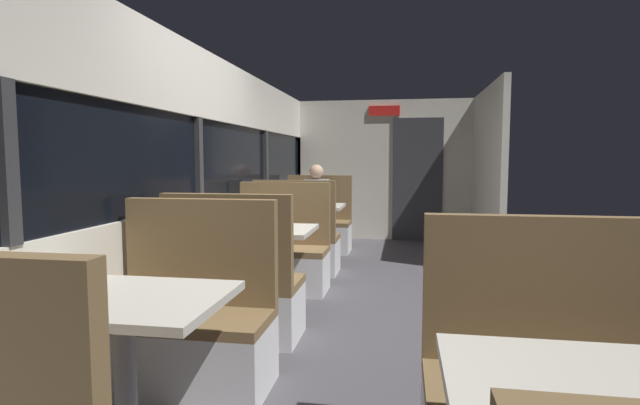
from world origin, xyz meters
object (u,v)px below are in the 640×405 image
object	(u,v)px
bench_near_window_facing_entry	(191,332)
bench_mid_window_facing_end	(235,296)
seated_passenger	(317,215)
bench_far_window_facing_end	(297,245)
dining_table_near_window	(123,318)
bench_far_window_facing_entry	(318,229)
dining_table_mid_window	(262,239)
bench_mid_window_facing_entry	(281,258)
dining_table_far_window	(309,213)

from	to	relation	value
bench_near_window_facing_entry	bench_mid_window_facing_end	distance (m)	0.77
bench_mid_window_facing_end	seated_passenger	size ratio (longest dim) A/B	0.87
bench_far_window_facing_end	seated_passenger	distance (m)	1.34
dining_table_near_window	bench_far_window_facing_end	distance (m)	3.66
bench_mid_window_facing_end	bench_far_window_facing_entry	xyz separation A→B (m)	(0.00, 3.57, 0.00)
dining_table_near_window	bench_mid_window_facing_end	world-z (taller)	bench_mid_window_facing_end
bench_far_window_facing_end	dining_table_mid_window	bearing A→B (deg)	-90.00
dining_table_near_window	bench_mid_window_facing_entry	distance (m)	2.89
dining_table_near_window	seated_passenger	distance (m)	4.97
dining_table_mid_window	seated_passenger	bearing A→B (deg)	90.00
bench_near_window_facing_entry	bench_mid_window_facing_entry	size ratio (longest dim) A/B	1.00
bench_near_window_facing_entry	bench_far_window_facing_entry	distance (m)	4.35
dining_table_near_window	seated_passenger	xyz separation A→B (m)	(0.00, 4.97, -0.10)
bench_mid_window_facing_end	bench_mid_window_facing_entry	bearing A→B (deg)	90.00
dining_table_mid_window	bench_mid_window_facing_end	bearing A→B (deg)	-90.00
bench_mid_window_facing_entry	dining_table_far_window	distance (m)	1.51
bench_mid_window_facing_end	bench_mid_window_facing_entry	distance (m)	1.40
dining_table_far_window	seated_passenger	world-z (taller)	seated_passenger
dining_table_near_window	bench_near_window_facing_entry	bearing A→B (deg)	90.00
bench_mid_window_facing_entry	dining_table_near_window	bearing A→B (deg)	-90.00
dining_table_near_window	bench_far_window_facing_end	xyz separation A→B (m)	(0.00, 3.65, -0.31)
dining_table_mid_window	dining_table_far_window	distance (m)	2.17
dining_table_mid_window	seated_passenger	distance (m)	2.80
bench_near_window_facing_entry	bench_mid_window_facing_end	world-z (taller)	same
dining_table_far_window	seated_passenger	distance (m)	0.64
dining_table_mid_window	bench_far_window_facing_end	size ratio (longest dim) A/B	0.82
bench_far_window_facing_end	seated_passenger	world-z (taller)	seated_passenger
bench_mid_window_facing_entry	bench_far_window_facing_end	distance (m)	0.77
seated_passenger	bench_near_window_facing_entry	bearing A→B (deg)	-90.00
dining_table_mid_window	bench_mid_window_facing_end	distance (m)	0.77
bench_near_window_facing_entry	bench_far_window_facing_entry	xyz separation A→B (m)	(0.00, 4.35, 0.00)
bench_far_window_facing_end	seated_passenger	size ratio (longest dim) A/B	0.87
bench_mid_window_facing_entry	seated_passenger	world-z (taller)	seated_passenger
bench_near_window_facing_entry	dining_table_mid_window	size ratio (longest dim) A/B	1.22
bench_far_window_facing_end	bench_far_window_facing_entry	size ratio (longest dim) A/B	1.00
bench_far_window_facing_end	bench_mid_window_facing_end	bearing A→B (deg)	-90.00
dining_table_near_window	seated_passenger	world-z (taller)	seated_passenger
dining_table_near_window	bench_near_window_facing_entry	world-z (taller)	bench_near_window_facing_entry
bench_mid_window_facing_end	seated_passenger	xyz separation A→B (m)	(0.00, 3.50, 0.21)
dining_table_mid_window	bench_far_window_facing_end	world-z (taller)	bench_far_window_facing_end
dining_table_mid_window	bench_far_window_facing_entry	bearing A→B (deg)	90.00
bench_near_window_facing_entry	bench_mid_window_facing_end	xyz separation A→B (m)	(0.00, 0.77, 0.00)
seated_passenger	dining_table_near_window	bearing A→B (deg)	-90.00
bench_far_window_facing_entry	bench_far_window_facing_end	bearing A→B (deg)	-90.00
bench_far_window_facing_entry	bench_mid_window_facing_end	bearing A→B (deg)	-90.00
bench_near_window_facing_entry	bench_far_window_facing_end	bearing A→B (deg)	90.00
bench_mid_window_facing_entry	bench_far_window_facing_end	bearing A→B (deg)	90.00
dining_table_near_window	dining_table_far_window	world-z (taller)	same
dining_table_near_window	bench_far_window_facing_entry	bearing A→B (deg)	90.00
bench_mid_window_facing_end	bench_mid_window_facing_entry	world-z (taller)	same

